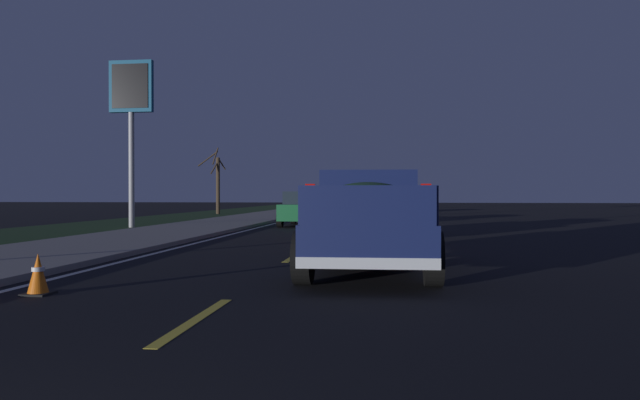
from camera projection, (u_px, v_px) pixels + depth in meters
ground at (347, 222)px, 28.30m from camera, size 144.00×144.00×0.00m
sidewalk_shoulder at (237, 221)px, 29.01m from camera, size 108.00×4.00×0.12m
grass_verge at (144, 221)px, 29.63m from camera, size 108.00×6.00×0.01m
lane_markings at (305, 220)px, 31.03m from camera, size 108.00×3.54×0.01m
pickup_truck at (368, 217)px, 10.50m from camera, size 5.49×2.41×1.87m
sedan_red at (376, 213)px, 18.91m from camera, size 4.44×2.09×1.54m
sedan_green at (306, 208)px, 25.57m from camera, size 4.44×2.09×1.54m
sedan_white at (336, 203)px, 41.11m from camera, size 4.44×2.09×1.54m
gas_price_sign at (131, 102)px, 23.93m from camera, size 0.27×1.90×7.11m
bare_tree_far at (217, 182)px, 41.02m from camera, size 1.67×1.73×4.84m
traffic_cone_near at (38, 274)px, 7.86m from camera, size 0.36×0.36×0.58m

